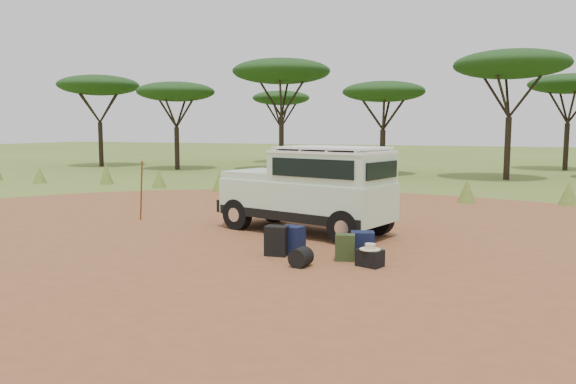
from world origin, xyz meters
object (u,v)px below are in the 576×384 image
at_px(backpack_navy, 292,240).
at_px(backpack_olive, 345,248).
at_px(walking_staff, 141,191).
at_px(hard_case, 370,258).
at_px(backpack_black, 277,241).
at_px(safari_vehicle, 311,191).
at_px(duffel_navy, 363,244).

bearing_deg(backpack_navy, backpack_olive, 8.37).
xyz_separation_m(walking_staff, hard_case, (6.66, -2.45, -0.64)).
distance_m(walking_staff, backpack_black, 5.35).
xyz_separation_m(backpack_black, backpack_olive, (1.32, 0.10, -0.04)).
relative_size(safari_vehicle, backpack_navy, 7.85).
bearing_deg(safari_vehicle, backpack_olive, -41.78).
distance_m(backpack_black, backpack_olive, 1.32).
bearing_deg(hard_case, safari_vehicle, 147.15).
relative_size(backpack_black, duffel_navy, 1.18).
xyz_separation_m(backpack_black, backpack_navy, (0.24, 0.20, -0.01)).
distance_m(backpack_black, backpack_navy, 0.31).
height_order(walking_staff, backpack_black, walking_staff).
xyz_separation_m(backpack_navy, duffel_navy, (1.30, 0.30, -0.04)).
height_order(backpack_black, backpack_olive, backpack_black).
relative_size(safari_vehicle, duffel_navy, 9.01).
relative_size(walking_staff, hard_case, 3.84).
bearing_deg(backpack_olive, safari_vehicle, 109.28).
height_order(walking_staff, hard_case, walking_staff).
xyz_separation_m(safari_vehicle, walking_staff, (-4.60, -0.15, -0.17)).
bearing_deg(safari_vehicle, duffel_navy, -32.89).
bearing_deg(backpack_navy, duffel_navy, 26.81).
bearing_deg(walking_staff, hard_case, -67.29).
relative_size(duffel_navy, hard_case, 1.13).
height_order(safari_vehicle, backpack_navy, safari_vehicle).
height_order(safari_vehicle, hard_case, safari_vehicle).
bearing_deg(walking_staff, backpack_olive, -66.76).
height_order(backpack_navy, hard_case, backpack_navy).
bearing_deg(walking_staff, safari_vehicle, -45.18).
bearing_deg(duffel_navy, backpack_black, -179.65).
xyz_separation_m(safari_vehicle, backpack_olive, (1.53, -2.34, -0.72)).
xyz_separation_m(backpack_navy, hard_case, (1.61, -0.36, -0.13)).
height_order(safari_vehicle, duffel_navy, safari_vehicle).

